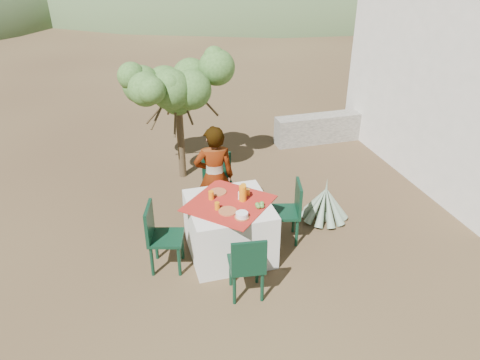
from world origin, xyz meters
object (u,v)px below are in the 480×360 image
object	(u,v)px
person	(214,177)
juice_pitcher	(243,193)
chair_far	(218,182)
shrub_tree	(181,91)
chair_left	(159,234)
chair_near	(247,264)
chair_right	(290,209)
agave	(325,204)
table	(229,228)

from	to	relation	value
person	juice_pitcher	size ratio (longest dim) A/B	7.27
chair_far	shrub_tree	world-z (taller)	shrub_tree
juice_pitcher	person	bearing A→B (deg)	106.14
chair_far	chair_left	distance (m)	1.46
chair_near	chair_right	size ratio (longest dim) A/B	0.98
chair_far	agave	bearing A→B (deg)	-20.08
chair_right	agave	distance (m)	0.80
table	chair_far	distance (m)	1.02
agave	chair_near	bearing A→B (deg)	-140.61
table	chair_right	distance (m)	0.86
person	shrub_tree	bearing A→B (deg)	-77.72
person	chair_right	bearing A→B (deg)	150.47
chair_near	chair_right	world-z (taller)	chair_right
chair_far	person	size ratio (longest dim) A/B	0.61
agave	shrub_tree	bearing A→B (deg)	131.28
chair_far	shrub_tree	bearing A→B (deg)	103.82
juice_pitcher	chair_right	bearing A→B (deg)	4.82
chair_right	table	bearing A→B (deg)	-71.47
chair_left	juice_pitcher	distance (m)	1.15
chair_far	shrub_tree	distance (m)	1.69
chair_near	shrub_tree	distance (m)	3.40
agave	juice_pitcher	bearing A→B (deg)	-164.03
person	agave	world-z (taller)	person
chair_far	chair_near	size ratio (longest dim) A/B	1.08
chair_near	person	world-z (taller)	person
table	person	world-z (taller)	person
chair_near	agave	xyz separation A→B (m)	(1.56, 1.28, -0.23)
chair_near	juice_pitcher	bearing A→B (deg)	-95.60
person	shrub_tree	xyz separation A→B (m)	(-0.15, 1.64, 0.73)
chair_left	agave	distance (m)	2.50
agave	table	bearing A→B (deg)	-165.45
table	chair_far	world-z (taller)	chair_far
chair_near	person	size ratio (longest dim) A/B	0.57
chair_left	person	xyz separation A→B (m)	(0.88, 0.78, 0.26)
table	agave	xyz separation A→B (m)	(1.54, 0.40, -0.13)
person	juice_pitcher	world-z (taller)	person
chair_right	juice_pitcher	size ratio (longest dim) A/B	4.18
chair_left	chair_near	bearing A→B (deg)	-117.50
chair_left	shrub_tree	distance (m)	2.71
chair_right	chair_far	bearing A→B (deg)	-126.90
chair_far	chair_left	size ratio (longest dim) A/B	1.04
agave	juice_pitcher	xyz separation A→B (m)	(-1.36, -0.39, 0.62)
table	chair_far	size ratio (longest dim) A/B	1.40
chair_left	person	size ratio (longest dim) A/B	0.59
chair_near	shrub_tree	bearing A→B (deg)	-80.09
chair_near	chair_left	distance (m)	1.20
table	chair_far	bearing A→B (deg)	84.54
chair_far	chair_right	size ratio (longest dim) A/B	1.06
table	person	size ratio (longest dim) A/B	0.86
chair_near	chair_left	xyz separation A→B (m)	(-0.88, 0.82, 0.02)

